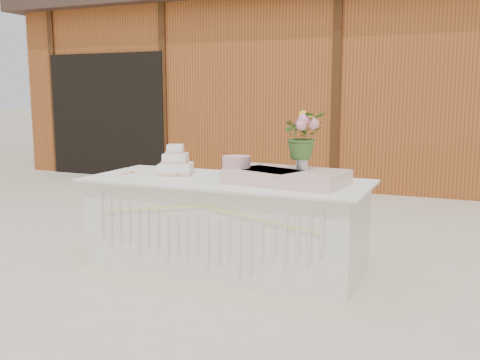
% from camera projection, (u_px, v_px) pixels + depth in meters
% --- Properties ---
extents(ground, '(80.00, 80.00, 0.00)m').
position_uv_depth(ground, '(226.00, 267.00, 4.63)').
color(ground, beige).
rests_on(ground, ground).
extents(barn, '(12.60, 4.60, 3.30)m').
position_uv_depth(barn, '(361.00, 83.00, 9.81)').
color(barn, '#9B4D20').
rests_on(barn, ground).
extents(cake_table, '(2.40, 1.00, 0.77)m').
position_uv_depth(cake_table, '(226.00, 224.00, 4.56)').
color(cake_table, white).
rests_on(cake_table, ground).
extents(wedding_cake, '(0.38, 0.38, 0.27)m').
position_uv_depth(wedding_cake, '(176.00, 164.00, 4.78)').
color(wedding_cake, white).
rests_on(wedding_cake, cake_table).
extents(pink_cake_stand, '(0.29, 0.29, 0.21)m').
position_uv_depth(pink_cake_stand, '(236.00, 167.00, 4.38)').
color(pink_cake_stand, silver).
rests_on(pink_cake_stand, cake_table).
extents(satin_runner, '(0.98, 0.64, 0.12)m').
position_uv_depth(satin_runner, '(287.00, 177.00, 4.26)').
color(satin_runner, beige).
rests_on(satin_runner, cake_table).
extents(flower_vase, '(0.10, 0.10, 0.13)m').
position_uv_depth(flower_vase, '(302.00, 161.00, 4.24)').
color(flower_vase, silver).
rests_on(flower_vase, satin_runner).
extents(bouquet, '(0.44, 0.44, 0.37)m').
position_uv_depth(bouquet, '(303.00, 129.00, 4.20)').
color(bouquet, '#3B6227').
rests_on(bouquet, flower_vase).
extents(loose_flowers, '(0.16, 0.37, 0.02)m').
position_uv_depth(loose_flowers, '(133.00, 171.00, 4.89)').
color(loose_flowers, pink).
rests_on(loose_flowers, cake_table).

